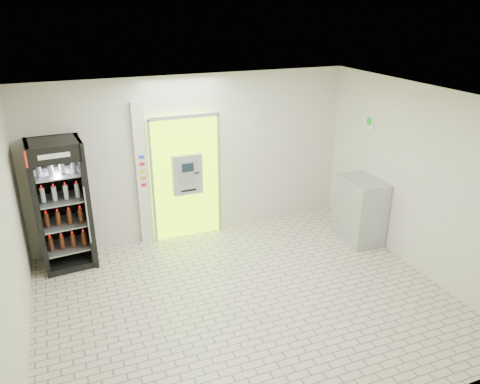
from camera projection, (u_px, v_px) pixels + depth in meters
ground at (246, 300)px, 7.01m from camera, size 6.00×6.00×0.00m
room_shell at (246, 186)px, 6.31m from camera, size 6.00×6.00×6.00m
atm_assembly at (186, 177)px, 8.58m from camera, size 1.30×0.24×2.33m
pillar at (143, 175)px, 8.29m from camera, size 0.22×0.11×2.60m
beverage_cooler at (62, 207)px, 7.64m from camera, size 0.87×0.81×2.16m
steel_cabinet at (360, 210)px, 8.59m from camera, size 0.62×0.91×1.19m
exit_sign at (370, 123)px, 8.44m from camera, size 0.02×0.22×0.26m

